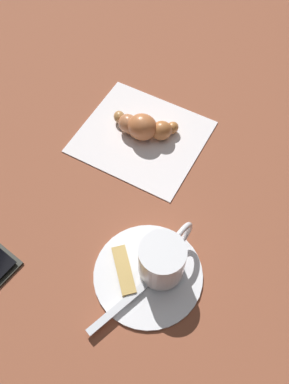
{
  "coord_description": "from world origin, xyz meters",
  "views": [
    {
      "loc": [
        0.29,
        0.07,
        0.5
      ],
      "look_at": [
        0.01,
        0.0,
        0.02
      ],
      "focal_mm": 38.72,
      "sensor_mm": 36.0,
      "label": 1
    }
  ],
  "objects_px": {
    "espresso_cup": "(163,259)",
    "napkin": "(142,136)",
    "sugar_packet": "(126,271)",
    "croissant": "(143,127)",
    "saucer": "(148,274)",
    "teaspoon": "(147,283)"
  },
  "relations": [
    {
      "from": "espresso_cup",
      "to": "sugar_packet",
      "type": "bearing_deg",
      "value": -69.77
    },
    {
      "from": "croissant",
      "to": "saucer",
      "type": "bearing_deg",
      "value": 15.03
    },
    {
      "from": "sugar_packet",
      "to": "croissant",
      "type": "relative_size",
      "value": 0.58
    },
    {
      "from": "teaspoon",
      "to": "napkin",
      "type": "bearing_deg",
      "value": -164.73
    },
    {
      "from": "espresso_cup",
      "to": "croissant",
      "type": "distance_m",
      "value": 0.22
    },
    {
      "from": "saucer",
      "to": "napkin",
      "type": "bearing_deg",
      "value": -164.34
    },
    {
      "from": "croissant",
      "to": "teaspoon",
      "type": "bearing_deg",
      "value": 14.68
    },
    {
      "from": "croissant",
      "to": "espresso_cup",
      "type": "bearing_deg",
      "value": 19.74
    },
    {
      "from": "teaspoon",
      "to": "croissant",
      "type": "xyz_separation_m",
      "value": [
        -0.23,
        -0.06,
        0.01
      ]
    },
    {
      "from": "saucer",
      "to": "teaspoon",
      "type": "bearing_deg",
      "value": 8.8
    },
    {
      "from": "sugar_packet",
      "to": "napkin",
      "type": "relative_size",
      "value": 0.35
    },
    {
      "from": "saucer",
      "to": "napkin",
      "type": "height_order",
      "value": "saucer"
    },
    {
      "from": "saucer",
      "to": "sugar_packet",
      "type": "xyz_separation_m",
      "value": [
        0.0,
        -0.03,
        0.01
      ]
    },
    {
      "from": "teaspoon",
      "to": "sugar_packet",
      "type": "xyz_separation_m",
      "value": [
        -0.01,
        -0.03,
        0.0
      ]
    },
    {
      "from": "teaspoon",
      "to": "sugar_packet",
      "type": "relative_size",
      "value": 1.87
    },
    {
      "from": "espresso_cup",
      "to": "teaspoon",
      "type": "height_order",
      "value": "espresso_cup"
    },
    {
      "from": "espresso_cup",
      "to": "napkin",
      "type": "bearing_deg",
      "value": -159.54
    },
    {
      "from": "sugar_packet",
      "to": "croissant",
      "type": "height_order",
      "value": "croissant"
    },
    {
      "from": "espresso_cup",
      "to": "croissant",
      "type": "bearing_deg",
      "value": -160.26
    },
    {
      "from": "saucer",
      "to": "croissant",
      "type": "relative_size",
      "value": 1.25
    },
    {
      "from": "sugar_packet",
      "to": "espresso_cup",
      "type": "bearing_deg",
      "value": 82.56
    },
    {
      "from": "saucer",
      "to": "napkin",
      "type": "relative_size",
      "value": 0.75
    }
  ]
}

